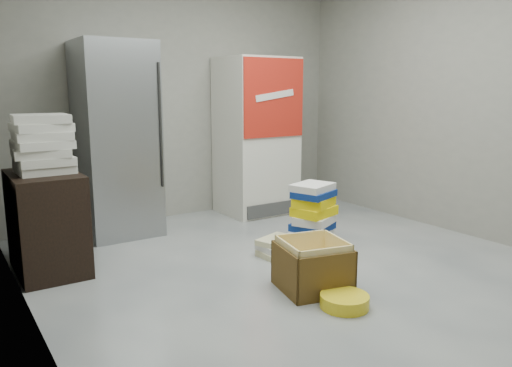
{
  "coord_description": "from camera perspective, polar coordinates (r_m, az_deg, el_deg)",
  "views": [
    {
      "loc": [
        -2.44,
        -2.74,
        1.45
      ],
      "look_at": [
        -0.19,
        0.7,
        0.67
      ],
      "focal_mm": 35.0,
      "sensor_mm": 36.0,
      "label": 1
    }
  ],
  "objects": [
    {
      "name": "room_shell",
      "position": [
        3.68,
        8.8,
        16.09
      ],
      "size": [
        4.04,
        5.04,
        2.82
      ],
      "color": "gray",
      "rests_on": "ground"
    },
    {
      "name": "steel_fridge",
      "position": [
        5.13,
        -15.65,
        4.8
      ],
      "size": [
        0.7,
        0.72,
        1.9
      ],
      "color": "#AEB0B6",
      "rests_on": "ground"
    },
    {
      "name": "ground",
      "position": [
        3.94,
        8.04,
        -10.88
      ],
      "size": [
        5.0,
        5.0,
        0.0
      ],
      "primitive_type": "plane",
      "color": "#B3B3AE",
      "rests_on": "ground"
    },
    {
      "name": "cardboard_box",
      "position": [
        3.71,
        6.48,
        -9.69
      ],
      "size": [
        0.55,
        0.55,
        0.38
      ],
      "rotation": [
        0.0,
        0.0,
        -0.22
      ],
      "color": "yellow",
      "rests_on": "ground"
    },
    {
      "name": "supply_box_stack",
      "position": [
        4.22,
        -23.24,
        4.18
      ],
      "size": [
        0.44,
        0.44,
        0.45
      ],
      "color": "silver",
      "rests_on": "wood_shelf"
    },
    {
      "name": "wood_shelf",
      "position": [
        4.33,
        -22.81,
        -4.11
      ],
      "size": [
        0.5,
        0.8,
        0.8
      ],
      "primitive_type": "cube",
      "color": "black",
      "rests_on": "ground"
    },
    {
      "name": "coke_cooler",
      "position": [
        5.84,
        0.03,
        5.43
      ],
      "size": [
        0.8,
        0.73,
        1.8
      ],
      "color": "silver",
      "rests_on": "ground"
    },
    {
      "name": "bucket_lid",
      "position": [
        3.5,
        10.08,
        -13.09
      ],
      "size": [
        0.38,
        0.38,
        0.09
      ],
      "primitive_type": "cylinder",
      "rotation": [
        0.0,
        0.0,
        0.15
      ],
      "color": "yellow",
      "rests_on": "ground"
    },
    {
      "name": "phonebook_stack_side",
      "position": [
        4.43,
        2.63,
        -7.26
      ],
      "size": [
        0.41,
        0.36,
        0.15
      ],
      "rotation": [
        0.0,
        0.0,
        0.18
      ],
      "color": "beige",
      "rests_on": "ground"
    },
    {
      "name": "phonebook_stack_main",
      "position": [
        4.42,
        6.56,
        -4.09
      ],
      "size": [
        0.46,
        0.43,
        0.64
      ],
      "rotation": [
        0.0,
        0.0,
        0.41
      ],
      "color": "tan",
      "rests_on": "ground"
    }
  ]
}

